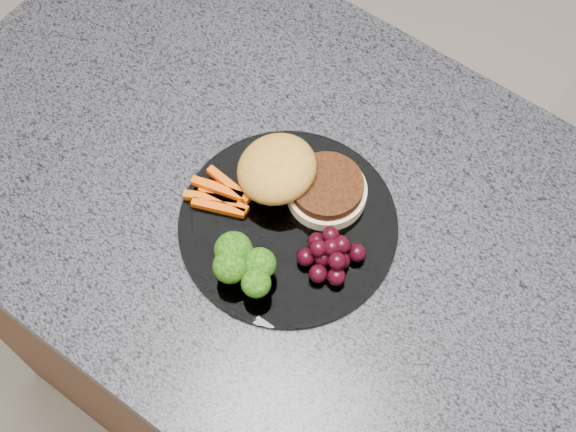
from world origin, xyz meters
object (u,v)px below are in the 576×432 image
at_px(burger, 295,178).
at_px(grape_bunch, 331,254).
at_px(island_cabinet, 346,368).
at_px(plate, 288,225).

bearing_deg(burger, grape_bunch, -55.74).
relative_size(island_cabinet, plate, 4.62).
distance_m(island_cabinet, plate, 0.48).
height_order(island_cabinet, plate, plate).
xyz_separation_m(island_cabinet, burger, (-0.12, 0.02, 0.50)).
height_order(island_cabinet, burger, burger).
xyz_separation_m(plate, grape_bunch, (0.07, -0.01, 0.02)).
xyz_separation_m(plate, burger, (-0.02, 0.04, 0.03)).
relative_size(burger, grape_bunch, 2.70).
height_order(plate, grape_bunch, grape_bunch).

